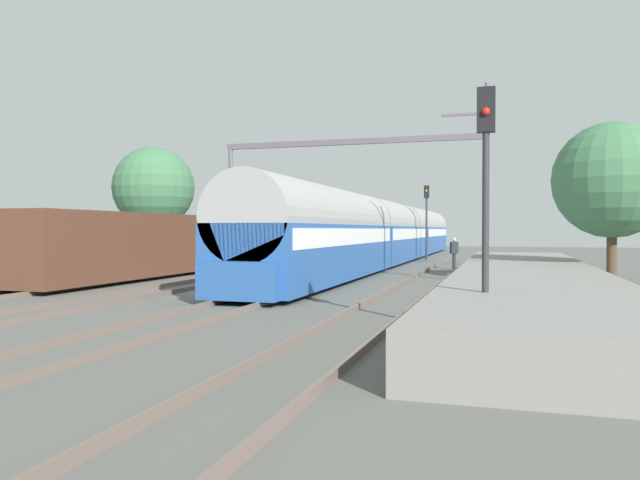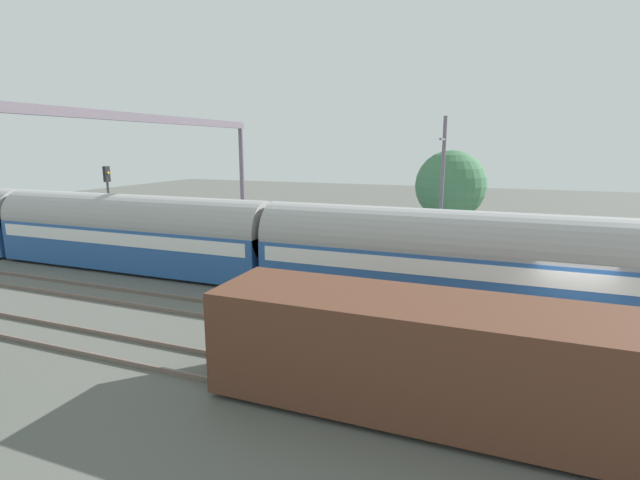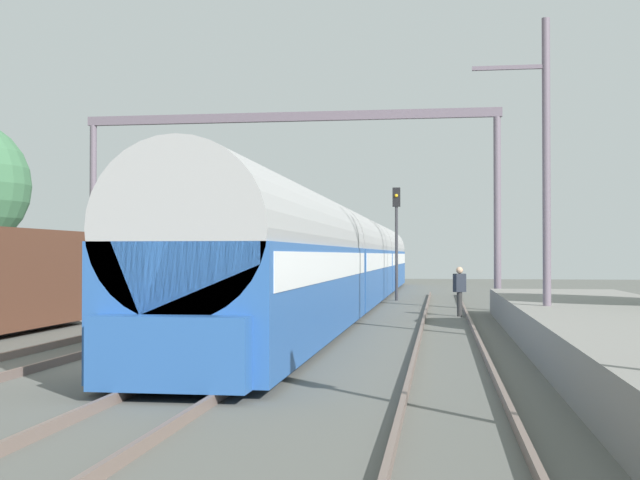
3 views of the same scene
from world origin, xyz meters
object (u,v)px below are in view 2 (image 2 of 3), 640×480
object	(u,v)px
freight_car	(475,364)
person_crossing	(282,242)
railway_signal_far	(109,199)
catenary_gantry	(147,158)
passenger_train	(133,232)

from	to	relation	value
freight_car	person_crossing	distance (m)	17.10
railway_signal_far	catenary_gantry	world-z (taller)	catenary_gantry
freight_car	railway_signal_far	xyz separation A→B (m)	(10.20, 21.16, 1.91)
person_crossing	catenary_gantry	xyz separation A→B (m)	(-6.68, 3.40, 4.89)
person_crossing	catenary_gantry	world-z (taller)	catenary_gantry
passenger_train	catenary_gantry	xyz separation A→B (m)	(-2.07, -3.12, 3.95)
passenger_train	person_crossing	bearing A→B (deg)	-54.69
person_crossing	freight_car	bearing A→B (deg)	-169.64
freight_car	railway_signal_far	world-z (taller)	railway_signal_far
freight_car	railway_signal_far	bearing A→B (deg)	64.27
catenary_gantry	freight_car	bearing A→B (deg)	-113.02
passenger_train	freight_car	distance (m)	19.59
railway_signal_far	catenary_gantry	xyz separation A→B (m)	(-3.99, -6.54, 2.54)
passenger_train	person_crossing	distance (m)	8.04
freight_car	catenary_gantry	bearing A→B (deg)	66.98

